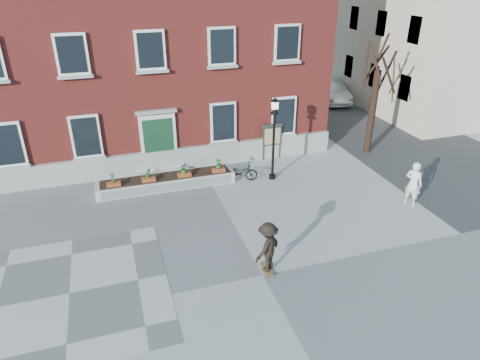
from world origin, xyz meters
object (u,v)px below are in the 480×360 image
object	(u,v)px
bystander	(413,184)
lamp_post	(274,128)
notice_board	(272,136)
skateboarder	(268,247)
bicycle	(240,172)
parked_car	(330,91)

from	to	relation	value
bystander	lamp_post	distance (m)	6.37
notice_board	skateboarder	bearing A→B (deg)	-112.33
bystander	lamp_post	bearing A→B (deg)	20.10
bicycle	bystander	bearing A→B (deg)	-113.01
parked_car	lamp_post	bearing A→B (deg)	-121.91
notice_board	bicycle	bearing A→B (deg)	-140.25
bystander	lamp_post	size ratio (longest dim) A/B	0.50
parked_car	notice_board	size ratio (longest dim) A/B	2.56
parked_car	bicycle	bearing A→B (deg)	-127.15
parked_car	skateboarder	size ratio (longest dim) A/B	2.60
skateboarder	bicycle	bearing A→B (deg)	80.11
parked_car	notice_board	world-z (taller)	notice_board
parked_car	bystander	world-z (taller)	bystander
lamp_post	skateboarder	xyz separation A→B (m)	(-2.69, -6.36, -1.59)
bicycle	bystander	distance (m)	7.56
bystander	notice_board	bearing A→B (deg)	2.59
bicycle	notice_board	distance (m)	3.19
bystander	notice_board	size ratio (longest dim) A/B	1.04
parked_car	bystander	size ratio (longest dim) A/B	2.46
bystander	notice_board	world-z (taller)	bystander
lamp_post	notice_board	size ratio (longest dim) A/B	2.10
notice_board	lamp_post	bearing A→B (deg)	-110.47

